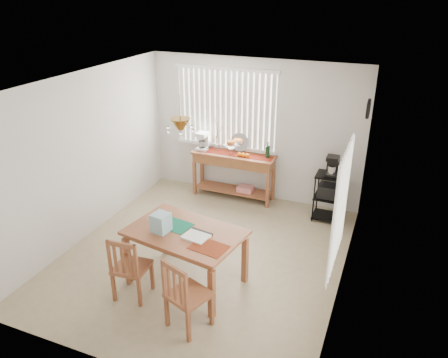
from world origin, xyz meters
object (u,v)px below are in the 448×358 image
at_px(cart_items, 333,166).
at_px(chair_left, 130,268).
at_px(wire_cart, 330,193).
at_px(sideboard, 234,165).
at_px(dining_table, 185,237).
at_px(chair_right, 186,295).

height_order(cart_items, chair_left, cart_items).
height_order(wire_cart, cart_items, cart_items).
bearing_deg(wire_cart, cart_items, 90.00).
bearing_deg(wire_cart, chair_left, -123.22).
relative_size(sideboard, cart_items, 4.52).
bearing_deg(dining_table, wire_cart, 59.13).
relative_size(chair_left, chair_right, 0.97).
height_order(sideboard, dining_table, sideboard).
bearing_deg(chair_right, chair_left, 165.90).
height_order(wire_cart, dining_table, wire_cart).
bearing_deg(dining_table, sideboard, 97.17).
xyz_separation_m(cart_items, chair_left, (-1.99, -3.05, -0.55)).
height_order(dining_table, chair_left, chair_left).
bearing_deg(cart_items, sideboard, 174.22).
height_order(chair_left, chair_right, chair_right).
xyz_separation_m(wire_cart, cart_items, (0.00, 0.01, 0.49)).
bearing_deg(dining_table, chair_right, -63.30).
distance_m(dining_table, chair_left, 0.80).
xyz_separation_m(chair_left, chair_right, (0.91, -0.23, 0.01)).
distance_m(sideboard, chair_left, 3.24).
distance_m(sideboard, wire_cart, 1.83).
distance_m(chair_left, chair_right, 0.94).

